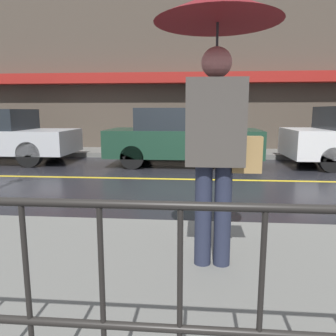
{
  "coord_description": "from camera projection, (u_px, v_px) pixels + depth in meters",
  "views": [
    {
      "loc": [
        -0.27,
        -7.04,
        1.48
      ],
      "look_at": [
        -0.67,
        -2.38,
        0.66
      ],
      "focal_mm": 35.0,
      "sensor_mm": 36.0,
      "label": 1
    }
  ],
  "objects": [
    {
      "name": "ground_plane",
      "position": [
        208.0,
        180.0,
        7.15
      ],
      "size": [
        80.0,
        80.0,
        0.0
      ],
      "primitive_type": "plane",
      "color": "black"
    },
    {
      "name": "sidewalk_near",
      "position": [
        228.0,
        291.0,
        2.6
      ],
      "size": [
        28.0,
        2.89,
        0.15
      ],
      "color": "slate",
      "rests_on": "ground_plane"
    },
    {
      "name": "sidewalk_far",
      "position": [
        204.0,
        153.0,
        11.07
      ],
      "size": [
        28.0,
        1.67,
        0.15
      ],
      "color": "slate",
      "rests_on": "ground_plane"
    },
    {
      "name": "lane_marking",
      "position": [
        208.0,
        180.0,
        7.14
      ],
      "size": [
        25.2,
        0.12,
        0.01
      ],
      "color": "gold",
      "rests_on": "ground_plane"
    },
    {
      "name": "building_storefront",
      "position": [
        204.0,
        76.0,
        11.56
      ],
      "size": [
        28.0,
        0.85,
        5.38
      ],
      "color": "#4C4238",
      "rests_on": "ground_plane"
    },
    {
      "name": "railing_foreground",
      "position": [
        261.0,
        293.0,
        1.31
      ],
      "size": [
        12.0,
        0.04,
        0.99
      ],
      "color": "black",
      "rests_on": "sidewalk_near"
    },
    {
      "name": "pedestrian",
      "position": [
        217.0,
        64.0,
        2.61
      ],
      "size": [
        1.01,
        1.01,
        2.24
      ],
      "color": "#23283D",
      "rests_on": "sidewalk_near"
    },
    {
      "name": "car_dark_green",
      "position": [
        182.0,
        137.0,
        9.03
      ],
      "size": [
        4.13,
        1.83,
        1.56
      ],
      "color": "#193828",
      "rests_on": "ground_plane"
    }
  ]
}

